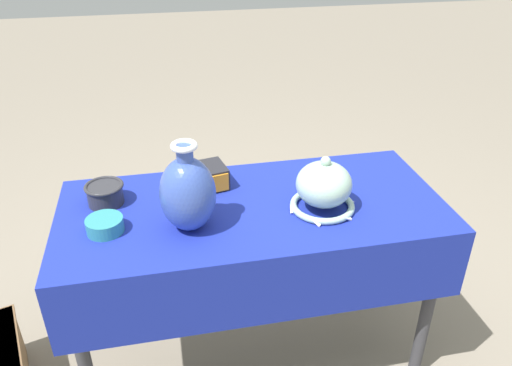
{
  "coord_description": "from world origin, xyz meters",
  "views": [
    {
      "loc": [
        -0.27,
        -1.38,
        1.59
      ],
      "look_at": [
        0.0,
        -0.05,
        0.8
      ],
      "focal_mm": 35.0,
      "sensor_mm": 36.0,
      "label": 1
    }
  ],
  "objects_px": {
    "mosaic_tile_box": "(208,176)",
    "cup_wide_charcoal": "(105,193)",
    "vase_dome_bell": "(324,188)",
    "pot_squat_teal": "(105,225)",
    "vase_tall_bulbous": "(188,193)"
  },
  "relations": [
    {
      "from": "vase_dome_bell",
      "to": "mosaic_tile_box",
      "type": "bearing_deg",
      "value": 147.68
    },
    {
      "from": "vase_dome_bell",
      "to": "cup_wide_charcoal",
      "type": "distance_m",
      "value": 0.72
    },
    {
      "from": "vase_tall_bulbous",
      "to": "mosaic_tile_box",
      "type": "bearing_deg",
      "value": 70.28
    },
    {
      "from": "vase_dome_bell",
      "to": "pot_squat_teal",
      "type": "height_order",
      "value": "vase_dome_bell"
    },
    {
      "from": "vase_dome_bell",
      "to": "pot_squat_teal",
      "type": "relative_size",
      "value": 1.98
    },
    {
      "from": "mosaic_tile_box",
      "to": "cup_wide_charcoal",
      "type": "relative_size",
      "value": 1.14
    },
    {
      "from": "vase_dome_bell",
      "to": "cup_wide_charcoal",
      "type": "xyz_separation_m",
      "value": [
        -0.7,
        0.17,
        -0.04
      ]
    },
    {
      "from": "mosaic_tile_box",
      "to": "vase_tall_bulbous",
      "type": "bearing_deg",
      "value": -121.41
    },
    {
      "from": "pot_squat_teal",
      "to": "cup_wide_charcoal",
      "type": "distance_m",
      "value": 0.17
    },
    {
      "from": "vase_tall_bulbous",
      "to": "pot_squat_teal",
      "type": "height_order",
      "value": "vase_tall_bulbous"
    },
    {
      "from": "mosaic_tile_box",
      "to": "cup_wide_charcoal",
      "type": "distance_m",
      "value": 0.35
    },
    {
      "from": "vase_tall_bulbous",
      "to": "cup_wide_charcoal",
      "type": "bearing_deg",
      "value": 143.23
    },
    {
      "from": "vase_tall_bulbous",
      "to": "pot_squat_teal",
      "type": "relative_size",
      "value": 2.54
    },
    {
      "from": "mosaic_tile_box",
      "to": "pot_squat_teal",
      "type": "distance_m",
      "value": 0.4
    },
    {
      "from": "pot_squat_teal",
      "to": "cup_wide_charcoal",
      "type": "relative_size",
      "value": 0.88
    }
  ]
}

